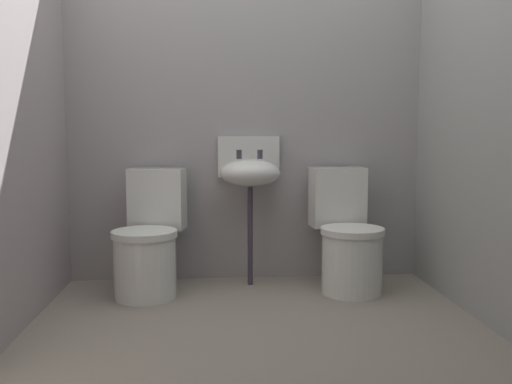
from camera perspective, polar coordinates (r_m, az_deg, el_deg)
ground_plane at (r=2.82m, az=0.48°, el=-15.82°), size 2.81×2.80×0.08m
wall_back at (r=3.86m, az=-1.09°, el=9.17°), size 2.81×0.10×2.44m
wall_right at (r=3.09m, az=24.60°, el=9.39°), size 0.10×2.60×2.44m
toilet_left at (r=3.54m, az=-10.99°, el=-5.23°), size 0.48×0.65×0.78m
toilet_right at (r=3.62m, az=9.40°, el=-4.96°), size 0.44×0.63×0.78m
sink at (r=3.66m, az=-0.64°, el=2.08°), size 0.42×0.35×0.99m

